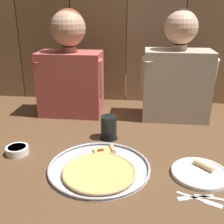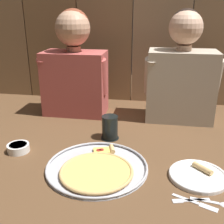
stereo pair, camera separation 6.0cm
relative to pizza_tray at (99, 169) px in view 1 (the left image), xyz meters
The scene contains 11 objects.
ground_plane 0.10m from the pizza_tray, 65.96° to the left, with size 3.20×3.20×0.00m, color brown.
pizza_tray is the anchor object (origin of this frame).
dinner_plate 0.39m from the pizza_tray, ahead, with size 0.22×0.22×0.03m.
drinking_glass 0.30m from the pizza_tray, 89.81° to the left, with size 0.09×0.09×0.12m.
dipping_bowl 0.40m from the pizza_tray, 165.51° to the left, with size 0.10×0.10×0.04m.
table_fork 0.37m from the pizza_tray, 20.41° to the right, with size 0.13×0.05×0.01m.
table_knife 0.39m from the pizza_tray, 20.50° to the right, with size 0.15×0.08×0.01m.
table_spoon 0.46m from the pizza_tray, 16.25° to the right, with size 0.14×0.04×0.01m.
diner_left 0.73m from the pizza_tray, 113.19° to the left, with size 0.40×0.21×0.61m.
diner_right 0.76m from the pizza_tray, 60.48° to the left, with size 0.40×0.22×0.61m.
wooden_backdrop_wall 1.11m from the pizza_tray, 87.37° to the left, with size 2.19×0.03×1.26m.
Camera 1 is at (0.11, -1.03, 0.62)m, focal length 44.36 mm.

